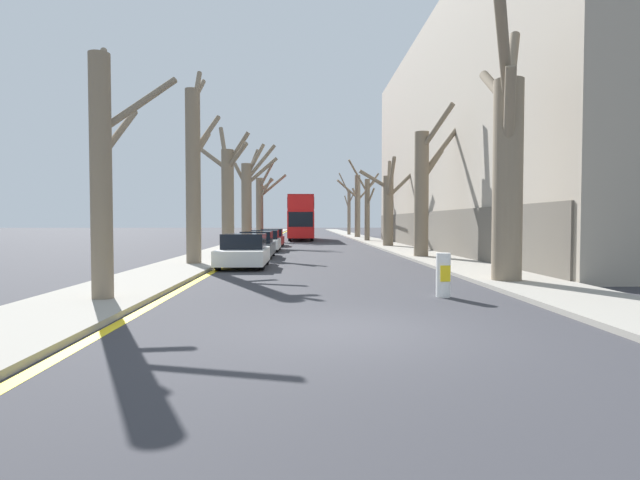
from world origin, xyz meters
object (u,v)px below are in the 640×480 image
Objects in this scene: street_tree_left_0 at (104,167)px; parked_car_1 at (257,245)px; street_tree_right_0 at (507,163)px; street_tree_right_4 at (357,204)px; street_tree_right_1 at (423,189)px; parked_car_0 at (244,251)px; double_decker_bus at (301,216)px; street_tree_left_1 at (194,169)px; traffic_bollard at (443,275)px; street_tree_right_2 at (389,204)px; parked_car_3 at (272,238)px; street_tree_left_3 at (248,196)px; street_tree_left_2 at (227,193)px; parked_car_2 at (265,241)px; street_tree_left_4 at (261,205)px; street_tree_right_5 at (349,210)px; street_tree_right_3 at (367,207)px.

street_tree_left_0 is 14.91m from parked_car_1.
street_tree_right_0 is 1.10× the size of street_tree_right_4.
parked_car_0 is (-8.56, -4.66, -2.89)m from street_tree_right_1.
street_tree_right_4 is 0.62× the size of double_decker_bus.
double_decker_bus is (-6.36, 26.26, -1.03)m from street_tree_right_1.
street_tree_left_1 reaches higher than traffic_bollard.
street_tree_right_0 is 21.76m from street_tree_right_2.
street_tree_left_1 is 7.80× the size of traffic_bollard.
street_tree_right_1 is at bearing -57.38° from parked_car_3.
street_tree_left_3 is at bearing 105.71° from traffic_bollard.
parked_car_0 is (-2.20, -30.93, -1.86)m from double_decker_bus.
street_tree_right_2 is (10.84, 24.84, 0.05)m from street_tree_left_0.
street_tree_left_2 reaches higher than double_decker_bus.
street_tree_right_1 is 1.77× the size of parked_car_2.
street_tree_left_2 is 19.57m from street_tree_left_4.
parked_car_1 is at bearing 81.73° from street_tree_left_0.
street_tree_left_1 is 4.15m from parked_car_0.
parked_car_2 is at bearing 84.08° from street_tree_left_0.
street_tree_left_2 is at bearing 102.35° from parked_car_0.
street_tree_left_1 is 17.71m from parked_car_3.
street_tree_right_5 is 31.17m from parked_car_3.
street_tree_left_1 is 18.90m from street_tree_left_3.
street_tree_left_0 is 27.10m from street_tree_right_2.
street_tree_right_0 is 7.29× the size of traffic_bollard.
parked_car_3 is (-8.56, 13.37, -2.91)m from street_tree_right_1.
double_decker_bus is at bearing 113.51° from street_tree_right_2.
parked_car_0 is at bearing -107.81° from street_tree_right_3.
parked_car_2 is at bearing 106.62° from traffic_bollard.
street_tree_right_3 is at bearing 85.88° from traffic_bollard.
street_tree_right_1 is 1.88× the size of parked_car_3.
street_tree_right_3 is at bearing -16.77° from street_tree_left_4.
street_tree_right_0 is (10.28, -35.08, 0.04)m from street_tree_left_4.
street_tree_right_3 is 7.86m from double_decker_bus.
street_tree_left_3 is 0.70× the size of double_decker_bus.
street_tree_right_3 is 0.90× the size of street_tree_right_5.
traffic_bollard is (8.04, 0.58, -2.56)m from street_tree_left_0.
street_tree_right_4 is (-0.04, 21.20, 0.80)m from street_tree_right_2.
parked_car_0 is (2.16, -0.80, -3.45)m from street_tree_left_1.
street_tree_right_3 is at bearing 44.10° from parked_car_3.
double_decker_bus is (4.32, 39.85, -0.61)m from street_tree_left_0.
street_tree_right_2 is at bearing -19.49° from street_tree_left_3.
street_tree_right_1 is 32.45m from street_tree_right_4.
traffic_bollard is at bearing -84.58° from double_decker_bus.
street_tree_left_4 reaches higher than traffic_bollard.
street_tree_right_1 is (10.72, 3.86, -0.57)m from street_tree_left_1.
street_tree_right_5 is at bearing 60.66° from street_tree_left_4.
street_tree_right_1 is 1.85× the size of parked_car_0.
street_tree_right_2 is 1.59× the size of parked_car_0.
street_tree_left_4 is 18.07m from parked_car_2.
street_tree_right_4 is at bearing 68.51° from street_tree_left_2.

